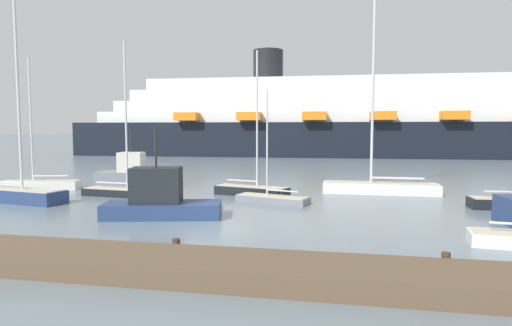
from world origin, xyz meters
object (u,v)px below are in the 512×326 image
(sailboat_3, at_px, (252,189))
(fishing_boat_1, at_px, (134,174))
(sailboat_7, at_px, (122,189))
(fishing_boat_2, at_px, (160,199))
(sailboat_2, at_px, (380,183))
(sailboat_0, at_px, (16,191))
(cruise_ship, at_px, (376,121))
(sailboat_5, at_px, (272,197))
(sailboat_4, at_px, (40,183))

(sailboat_3, xyz_separation_m, fishing_boat_1, (-9.48, 3.40, 0.38))
(sailboat_7, xyz_separation_m, fishing_boat_2, (4.84, -5.47, 0.43))
(fishing_boat_1, bearing_deg, sailboat_3, 150.89)
(sailboat_2, bearing_deg, fishing_boat_2, 42.42)
(sailboat_7, bearing_deg, fishing_boat_1, 115.81)
(sailboat_2, bearing_deg, sailboat_3, 17.56)
(fishing_boat_2, bearing_deg, fishing_boat_1, -70.51)
(sailboat_0, relative_size, fishing_boat_1, 2.18)
(sailboat_7, relative_size, cruise_ship, 0.10)
(sailboat_0, xyz_separation_m, sailboat_7, (4.90, 2.96, -0.18))
(sailboat_5, xyz_separation_m, fishing_boat_2, (-4.50, -4.99, 0.57))
(sailboat_0, distance_m, cruise_ship, 52.29)
(sailboat_4, relative_size, sailboat_5, 1.42)
(sailboat_2, height_order, fishing_boat_2, sailboat_2)
(sailboat_7, xyz_separation_m, fishing_boat_1, (-1.76, 5.12, 0.38))
(fishing_boat_2, bearing_deg, cruise_ship, -117.90)
(sailboat_2, distance_m, sailboat_7, 16.09)
(fishing_boat_1, bearing_deg, sailboat_2, 167.24)
(sailboat_0, relative_size, fishing_boat_2, 2.22)
(sailboat_4, distance_m, fishing_boat_1, 6.27)
(sailboat_3, distance_m, cruise_ship, 43.50)
(sailboat_4, xyz_separation_m, cruise_ship, (25.46, 41.87, 4.81))
(sailboat_3, bearing_deg, sailboat_5, -38.22)
(sailboat_0, bearing_deg, cruise_ship, 73.94)
(sailboat_0, bearing_deg, sailboat_4, 124.94)
(fishing_boat_2, bearing_deg, sailboat_2, -150.68)
(fishing_boat_1, distance_m, fishing_boat_2, 12.47)
(sailboat_5, relative_size, sailboat_7, 0.67)
(sailboat_2, distance_m, sailboat_5, 7.73)
(sailboat_4, bearing_deg, sailboat_5, 158.32)
(cruise_ship, bearing_deg, sailboat_3, -106.26)
(cruise_ship, bearing_deg, sailboat_4, -123.23)
(sailboat_2, height_order, sailboat_5, sailboat_2)
(sailboat_0, bearing_deg, sailboat_2, 29.58)
(sailboat_4, xyz_separation_m, fishing_boat_1, (5.27, 3.38, 0.37))
(sailboat_3, bearing_deg, fishing_boat_2, -96.35)
(sailboat_5, xyz_separation_m, fishing_boat_1, (-11.09, 5.60, 0.52))
(cruise_ship, bearing_deg, fishing_boat_1, -119.60)
(sailboat_2, xyz_separation_m, fishing_boat_2, (-10.72, -9.57, 0.20))
(sailboat_7, bearing_deg, sailboat_3, 19.46)
(sailboat_2, bearing_deg, sailboat_7, 15.44)
(fishing_boat_1, bearing_deg, sailboat_0, 59.39)
(sailboat_5, bearing_deg, fishing_boat_2, 64.81)
(fishing_boat_2, xyz_separation_m, cruise_ship, (13.59, 49.08, 4.38))
(sailboat_7, height_order, cruise_ship, cruise_ship)
(sailboat_7, bearing_deg, sailboat_0, -141.96)
(sailboat_3, xyz_separation_m, fishing_boat_2, (-2.89, -7.19, 0.43))
(sailboat_0, height_order, sailboat_4, sailboat_0)
(sailboat_2, xyz_separation_m, sailboat_3, (-7.83, -2.38, -0.22))
(sailboat_3, height_order, fishing_boat_1, sailboat_3)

